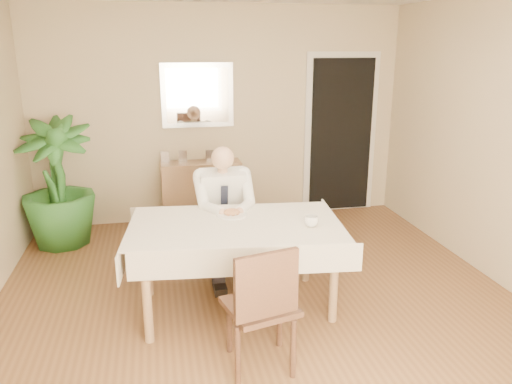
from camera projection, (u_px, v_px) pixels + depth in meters
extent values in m
plane|color=brown|center=(264.00, 314.00, 4.12)|extent=(5.00, 5.00, 0.00)
cube|color=tan|center=(221.00, 115.00, 6.09)|extent=(4.50, 0.02, 2.60)
cube|color=tan|center=(459.00, 356.00, 1.40)|extent=(4.50, 0.02, 2.60)
cube|color=silver|center=(462.00, 305.00, 1.37)|extent=(1.34, 0.02, 1.44)
cube|color=white|center=(457.00, 302.00, 1.39)|extent=(1.18, 0.02, 1.28)
cube|color=silver|center=(340.00, 136.00, 6.46)|extent=(0.96, 0.03, 2.10)
cube|color=black|center=(341.00, 136.00, 6.43)|extent=(0.80, 0.05, 1.95)
cube|color=silver|center=(197.00, 95.00, 5.94)|extent=(0.86, 0.03, 0.76)
cube|color=white|center=(198.00, 96.00, 5.92)|extent=(0.74, 0.02, 0.64)
cube|color=olive|center=(235.00, 227.00, 4.02)|extent=(1.68, 1.06, 0.04)
cube|color=beige|center=(235.00, 224.00, 4.01)|extent=(1.79, 1.17, 0.01)
cube|color=beige|center=(247.00, 262.00, 3.57)|extent=(1.69, 0.19, 0.22)
cube|color=beige|center=(227.00, 216.00, 4.51)|extent=(1.69, 0.19, 0.22)
cube|color=beige|center=(128.00, 245.00, 3.88)|extent=(0.12, 1.00, 0.22)
cube|color=beige|center=(335.00, 229.00, 4.21)|extent=(0.12, 1.00, 0.22)
cylinder|color=olive|center=(147.00, 299.00, 3.64)|extent=(0.07, 0.07, 0.70)
cylinder|color=olive|center=(334.00, 281.00, 3.92)|extent=(0.07, 0.07, 0.70)
cylinder|color=olive|center=(147.00, 258.00, 4.34)|extent=(0.07, 0.07, 0.70)
cylinder|color=olive|center=(306.00, 245.00, 4.61)|extent=(0.07, 0.07, 0.70)
cube|color=#412618|center=(222.00, 224.00, 4.85)|extent=(0.49, 0.49, 0.04)
cube|color=#412618|center=(219.00, 192.00, 4.96)|extent=(0.45, 0.09, 0.45)
cylinder|color=#412618|center=(206.00, 256.00, 4.70)|extent=(0.04, 0.04, 0.44)
cylinder|color=#412618|center=(245.00, 253.00, 4.77)|extent=(0.04, 0.04, 0.44)
cylinder|color=#412618|center=(202.00, 241.00, 5.06)|extent=(0.04, 0.04, 0.44)
cylinder|color=#412618|center=(239.00, 238.00, 5.13)|extent=(0.04, 0.04, 0.44)
cube|color=#412618|center=(260.00, 307.00, 3.35)|extent=(0.52, 0.52, 0.04)
cube|color=#412618|center=(267.00, 285.00, 3.10)|extent=(0.43, 0.14, 0.43)
cylinder|color=#412618|center=(238.00, 356.00, 3.21)|extent=(0.04, 0.04, 0.42)
cylinder|color=#412618|center=(293.00, 349.00, 3.28)|extent=(0.04, 0.04, 0.42)
cylinder|color=#412618|center=(229.00, 325.00, 3.56)|extent=(0.04, 0.04, 0.42)
cylinder|color=#412618|center=(279.00, 320.00, 3.63)|extent=(0.04, 0.04, 0.42)
cube|color=white|center=(222.00, 197.00, 4.73)|extent=(0.42, 0.31, 0.55)
cube|color=black|center=(224.00, 204.00, 4.62)|extent=(0.07, 0.08, 0.36)
cylinder|color=tan|center=(223.00, 169.00, 4.60)|extent=(0.09, 0.09, 0.08)
sphere|color=tan|center=(223.00, 158.00, 4.55)|extent=(0.21, 0.21, 0.21)
cube|color=black|center=(215.00, 228.00, 4.59)|extent=(0.13, 0.42, 0.13)
cube|color=black|center=(237.00, 226.00, 4.62)|extent=(0.13, 0.42, 0.13)
cube|color=black|center=(218.00, 265.00, 4.50)|extent=(0.11, 0.12, 0.45)
cube|color=black|center=(240.00, 263.00, 4.54)|extent=(0.11, 0.12, 0.45)
cube|color=black|center=(220.00, 287.00, 4.50)|extent=(0.11, 0.26, 0.07)
cube|color=black|center=(241.00, 285.00, 4.54)|extent=(0.11, 0.26, 0.07)
cylinder|color=white|center=(232.00, 215.00, 4.19)|extent=(0.26, 0.26, 0.02)
ellipsoid|color=#97613B|center=(232.00, 212.00, 4.19)|extent=(0.14, 0.14, 0.06)
cylinder|color=silver|center=(238.00, 215.00, 4.14)|extent=(0.01, 0.13, 0.01)
cylinder|color=silver|center=(228.00, 215.00, 4.13)|extent=(0.01, 0.13, 0.01)
imported|color=white|center=(311.00, 221.00, 3.93)|extent=(0.14, 0.14, 0.09)
cube|color=olive|center=(202.00, 193.00, 6.13)|extent=(0.96, 0.33, 0.77)
cube|color=silver|center=(165.00, 157.00, 5.97)|extent=(0.10, 0.02, 0.14)
cube|color=silver|center=(183.00, 156.00, 6.00)|extent=(0.10, 0.02, 0.14)
cube|color=silver|center=(210.00, 156.00, 6.04)|extent=(0.10, 0.02, 0.14)
imported|color=#23591F|center=(57.00, 183.00, 5.37)|extent=(0.83, 0.83, 1.40)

